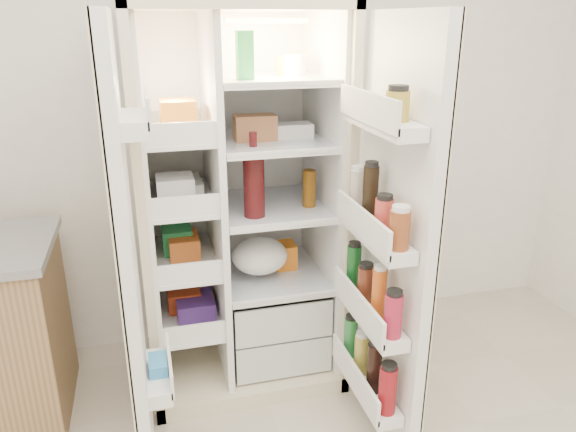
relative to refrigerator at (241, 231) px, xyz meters
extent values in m
cube|color=white|center=(0.04, 0.35, 0.61)|extent=(4.00, 0.02, 2.70)
cube|color=beige|center=(-0.02, 0.28, 0.16)|extent=(0.92, 0.04, 1.80)
cube|color=beige|center=(-0.46, -0.05, 0.16)|extent=(0.04, 0.70, 1.80)
cube|color=beige|center=(0.42, -0.05, 0.16)|extent=(0.04, 0.70, 1.80)
cube|color=beige|center=(-0.02, -0.05, 1.04)|extent=(0.92, 0.70, 0.04)
cube|color=beige|center=(-0.02, -0.05, -0.70)|extent=(0.92, 0.70, 0.08)
cube|color=white|center=(-0.02, 0.25, 0.18)|extent=(0.84, 0.02, 1.68)
cube|color=white|center=(-0.43, -0.05, 0.18)|extent=(0.02, 0.62, 1.68)
cube|color=white|center=(0.39, -0.05, 0.18)|extent=(0.02, 0.62, 1.68)
cube|color=white|center=(-0.13, -0.05, 0.18)|extent=(0.03, 0.62, 1.68)
cube|color=silver|center=(0.14, -0.07, -0.56)|extent=(0.47, 0.52, 0.19)
cube|color=silver|center=(0.14, -0.07, -0.36)|extent=(0.47, 0.52, 0.19)
cube|color=#FFD18C|center=(0.14, 0.00, 0.98)|extent=(0.30, 0.30, 0.02)
cube|color=white|center=(-0.28, -0.05, -0.39)|extent=(0.28, 0.58, 0.02)
cube|color=white|center=(-0.28, -0.05, -0.09)|extent=(0.28, 0.58, 0.02)
cube|color=white|center=(-0.28, -0.05, 0.21)|extent=(0.28, 0.58, 0.02)
cube|color=white|center=(-0.28, -0.05, 0.51)|extent=(0.28, 0.58, 0.02)
cube|color=silver|center=(0.14, -0.05, -0.22)|extent=(0.49, 0.58, 0.01)
cube|color=silver|center=(0.14, -0.05, 0.14)|extent=(0.49, 0.58, 0.01)
cube|color=silver|center=(0.14, -0.05, 0.46)|extent=(0.49, 0.58, 0.02)
cube|color=silver|center=(0.14, -0.05, 0.74)|extent=(0.49, 0.58, 0.02)
cube|color=#B93B1A|center=(-0.28, -0.05, -0.33)|extent=(0.16, 0.20, 0.10)
cube|color=#299751|center=(-0.28, -0.05, -0.02)|extent=(0.14, 0.18, 0.12)
cube|color=silver|center=(-0.28, -0.05, 0.25)|extent=(0.20, 0.22, 0.07)
cube|color=orange|center=(-0.28, -0.05, 0.59)|extent=(0.15, 0.16, 0.14)
cube|color=#512C86|center=(-0.28, -0.05, -0.34)|extent=(0.18, 0.20, 0.09)
cube|color=orange|center=(-0.28, -0.05, -0.03)|extent=(0.14, 0.18, 0.10)
cube|color=white|center=(-0.28, -0.05, 0.28)|extent=(0.16, 0.16, 0.12)
sphere|color=orange|center=(0.01, -0.15, -0.62)|extent=(0.07, 0.07, 0.07)
sphere|color=orange|center=(0.10, -0.11, -0.62)|extent=(0.07, 0.07, 0.07)
sphere|color=orange|center=(0.20, -0.15, -0.62)|extent=(0.07, 0.07, 0.07)
sphere|color=orange|center=(0.06, -0.01, -0.62)|extent=(0.07, 0.07, 0.07)
sphere|color=orange|center=(0.16, -0.03, -0.62)|extent=(0.07, 0.07, 0.07)
sphere|color=orange|center=(0.26, -0.07, -0.62)|extent=(0.07, 0.07, 0.07)
sphere|color=orange|center=(-0.02, -0.07, -0.62)|extent=(0.07, 0.07, 0.07)
sphere|color=orange|center=(0.22, -0.01, -0.62)|extent=(0.07, 0.07, 0.07)
ellipsoid|color=#3F7727|center=(0.14, -0.05, -0.34)|extent=(0.26, 0.24, 0.11)
cylinder|color=#400D0F|center=(0.03, -0.20, 0.29)|extent=(0.09, 0.09, 0.29)
cylinder|color=brown|center=(0.31, -0.13, 0.23)|extent=(0.06, 0.06, 0.18)
cube|color=#227E39|center=(0.01, -0.15, 0.84)|extent=(0.07, 0.07, 0.20)
cylinder|color=white|center=(0.26, -0.05, 0.79)|extent=(0.10, 0.10, 0.09)
cylinder|color=olive|center=(0.22, -0.01, 0.79)|extent=(0.06, 0.06, 0.08)
cube|color=white|center=(0.21, -0.05, 0.50)|extent=(0.26, 0.11, 0.07)
cube|color=#99623D|center=(0.07, -0.07, 0.52)|extent=(0.19, 0.10, 0.11)
ellipsoid|color=white|center=(0.07, -0.11, -0.13)|extent=(0.27, 0.24, 0.17)
cube|color=orange|center=(0.22, -0.01, -0.15)|extent=(0.11, 0.13, 0.13)
cube|color=white|center=(-0.52, -0.60, 0.16)|extent=(0.05, 0.40, 1.72)
cube|color=beige|center=(-0.54, -0.60, 0.16)|extent=(0.01, 0.40, 1.72)
cube|color=white|center=(-0.45, -0.60, -0.34)|extent=(0.09, 0.32, 0.06)
cube|color=white|center=(-0.45, -0.60, 0.66)|extent=(0.09, 0.32, 0.06)
cube|color=#338CCC|center=(-0.45, -0.60, -0.31)|extent=(0.07, 0.12, 0.10)
cube|color=white|center=(0.48, -0.69, 0.16)|extent=(0.05, 0.58, 1.72)
cube|color=beige|center=(0.51, -0.69, 0.16)|extent=(0.01, 0.58, 1.72)
cube|color=white|center=(0.40, -0.69, -0.48)|extent=(0.11, 0.50, 0.05)
cube|color=white|center=(0.40, -0.69, -0.14)|extent=(0.11, 0.50, 0.05)
cube|color=white|center=(0.40, -0.69, 0.21)|extent=(0.11, 0.50, 0.05)
cube|color=white|center=(0.40, -0.69, 0.64)|extent=(0.11, 0.50, 0.05)
cylinder|color=maroon|center=(0.40, -0.89, -0.36)|extent=(0.07, 0.07, 0.20)
cylinder|color=black|center=(0.40, -0.76, -0.35)|extent=(0.06, 0.06, 0.22)
cylinder|color=#AC9D39|center=(0.40, -0.63, -0.37)|extent=(0.06, 0.06, 0.18)
cylinder|color=#2A803B|center=(0.40, -0.50, -0.36)|extent=(0.06, 0.06, 0.19)
cylinder|color=#A21B34|center=(0.40, -0.89, -0.03)|extent=(0.07, 0.07, 0.17)
cylinder|color=#CE5718|center=(0.40, -0.76, -0.01)|extent=(0.06, 0.06, 0.21)
cylinder|color=#5F2817|center=(0.40, -0.63, -0.04)|extent=(0.07, 0.07, 0.16)
cylinder|color=#114E1C|center=(0.40, -0.50, -0.02)|extent=(0.06, 0.06, 0.20)
cylinder|color=brown|center=(0.40, -0.89, 0.30)|extent=(0.07, 0.07, 0.14)
cylinder|color=#B6392E|center=(0.40, -0.76, 0.30)|extent=(0.07, 0.07, 0.14)
cylinder|color=black|center=(0.40, -0.63, 0.35)|extent=(0.06, 0.06, 0.23)
cylinder|color=#BCAC9B|center=(0.40, -0.50, 0.32)|extent=(0.06, 0.06, 0.18)
cylinder|color=olive|center=(0.40, -0.81, 0.71)|extent=(0.08, 0.08, 0.10)
camera|label=1|loc=(-0.42, -2.48, 0.98)|focal=34.00mm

